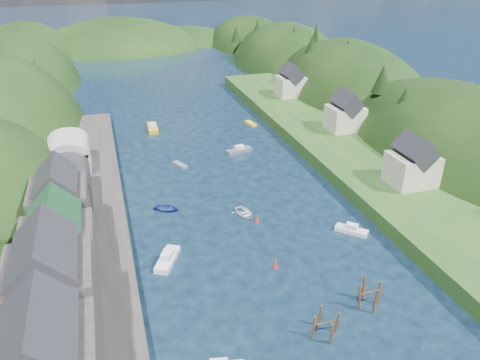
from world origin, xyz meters
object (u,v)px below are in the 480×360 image
object	(u,v)px
piling_cluster_near	(325,326)
channel_buoy_near	(276,264)
channel_buoy_far	(257,219)
piling_cluster_far	(369,296)

from	to	relation	value
piling_cluster_near	channel_buoy_near	bearing A→B (deg)	93.88
channel_buoy_near	channel_buoy_far	size ratio (longest dim) A/B	1.00
piling_cluster_far	channel_buoy_far	world-z (taller)	piling_cluster_far
piling_cluster_near	piling_cluster_far	xyz separation A→B (m)	(6.73, 2.60, 0.26)
piling_cluster_near	channel_buoy_near	distance (m)	12.44
piling_cluster_far	channel_buoy_far	distance (m)	21.99
piling_cluster_far	channel_buoy_near	xyz separation A→B (m)	(-7.57, 9.80, -0.87)
piling_cluster_near	piling_cluster_far	world-z (taller)	piling_cluster_far
channel_buoy_near	channel_buoy_far	xyz separation A→B (m)	(1.30, 11.27, 0.00)
piling_cluster_far	piling_cluster_near	bearing A→B (deg)	-158.91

